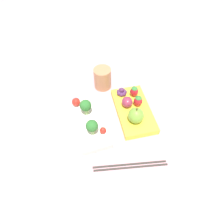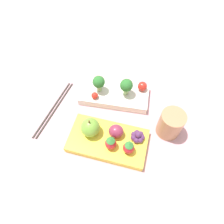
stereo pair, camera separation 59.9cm
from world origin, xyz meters
TOP-DOWN VIEW (x-y plane):
  - ground_plane at (0.00, 0.00)m, footprint 4.00×4.00m
  - bento_box_savoury at (0.00, 0.07)m, footprint 0.21×0.10m
  - bento_box_fruit at (0.01, -0.08)m, footprint 0.21×0.13m
  - broccoli_floret_0 at (0.03, 0.07)m, footprint 0.04×0.04m
  - broccoli_floret_1 at (-0.05, 0.07)m, footprint 0.04×0.04m
  - cherry_tomato_0 at (-0.05, 0.04)m, footprint 0.02×0.02m
  - cherry_tomato_1 at (0.08, 0.10)m, footprint 0.03×0.03m
  - apple at (-0.04, -0.07)m, footprint 0.05×0.05m
  - strawberry_0 at (0.02, -0.10)m, footprint 0.03×0.03m
  - strawberry_1 at (0.06, -0.10)m, footprint 0.03×0.03m
  - plum at (0.03, -0.06)m, footprint 0.04×0.04m
  - grape_cluster at (0.08, -0.07)m, footprint 0.04×0.04m
  - drinking_cup at (0.16, -0.02)m, footprint 0.06×0.06m
  - chopsticks_pair at (-0.17, -0.00)m, footprint 0.06×0.21m

SIDE VIEW (x-z plane):
  - ground_plane at x=0.00m, z-range 0.00..0.00m
  - chopsticks_pair at x=-0.17m, z-range 0.00..0.01m
  - bento_box_fruit at x=0.01m, z-range 0.00..0.02m
  - bento_box_savoury at x=0.00m, z-range 0.00..0.02m
  - grape_cluster at x=0.08m, z-range 0.02..0.04m
  - cherry_tomato_0 at x=-0.05m, z-range 0.02..0.04m
  - cherry_tomato_1 at x=0.08m, z-range 0.02..0.05m
  - plum at x=0.03m, z-range 0.02..0.06m
  - drinking_cup at x=0.16m, z-range 0.00..0.08m
  - strawberry_1 at x=0.06m, z-range 0.02..0.06m
  - strawberry_0 at x=0.02m, z-range 0.02..0.07m
  - apple at x=-0.04m, z-range 0.02..0.08m
  - broccoli_floret_1 at x=-0.05m, z-range 0.03..0.09m
  - broccoli_floret_0 at x=0.03m, z-range 0.03..0.09m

